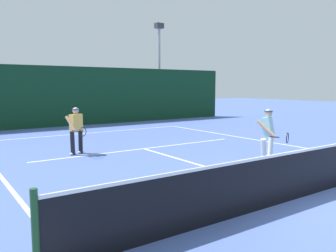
# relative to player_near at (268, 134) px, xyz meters

# --- Properties ---
(ground_plane) EXTENTS (80.00, 80.00, 0.00)m
(ground_plane) POSITION_rel_player_near_xyz_m (-1.67, -2.34, -0.86)
(ground_plane) COLOR #4E67B3
(court_line_baseline_far) EXTENTS (9.64, 0.10, 0.01)m
(court_line_baseline_far) POSITION_rel_player_near_xyz_m (-1.67, 9.00, -0.86)
(court_line_baseline_far) COLOR white
(court_line_baseline_far) RESTS_ON ground_plane
(court_line_service) EXTENTS (7.86, 0.10, 0.01)m
(court_line_service) POSITION_rel_player_near_xyz_m (-1.67, 4.06, -0.86)
(court_line_service) COLOR white
(court_line_service) RESTS_ON ground_plane
(court_line_centre) EXTENTS (0.10, 6.40, 0.01)m
(court_line_centre) POSITION_rel_player_near_xyz_m (-1.67, 0.86, -0.86)
(court_line_centre) COLOR white
(court_line_centre) RESTS_ON ground_plane
(tennis_net) EXTENTS (10.56, 0.09, 1.06)m
(tennis_net) POSITION_rel_player_near_xyz_m (-1.67, -2.34, -0.36)
(tennis_net) COLOR #1E4723
(tennis_net) RESTS_ON ground_plane
(player_near) EXTENTS (1.02, 1.01, 1.58)m
(player_near) POSITION_rel_player_near_xyz_m (0.00, 0.00, 0.00)
(player_near) COLOR silver
(player_near) RESTS_ON ground_plane
(player_far) EXTENTS (0.64, 0.89, 1.53)m
(player_far) POSITION_rel_player_near_xyz_m (-3.96, 4.45, -0.03)
(player_far) COLOR black
(player_far) RESTS_ON ground_plane
(tennis_ball) EXTENTS (0.07, 0.07, 0.07)m
(tennis_ball) POSITION_rel_player_near_xyz_m (1.33, -1.21, -0.83)
(tennis_ball) COLOR #D1E033
(tennis_ball) RESTS_ON ground_plane
(back_fence_windscreen) EXTENTS (21.79, 0.12, 3.27)m
(back_fence_windscreen) POSITION_rel_player_near_xyz_m (-1.67, 12.38, 0.77)
(back_fence_windscreen) COLOR #0F341D
(back_fence_windscreen) RESTS_ON ground_plane
(light_pole) EXTENTS (0.55, 0.44, 6.53)m
(light_pole) POSITION_rel_player_near_xyz_m (5.69, 14.30, 3.21)
(light_pole) COLOR #9EA39E
(light_pole) RESTS_ON ground_plane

